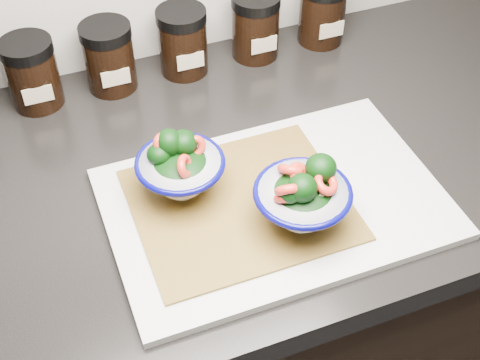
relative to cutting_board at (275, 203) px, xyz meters
name	(u,v)px	position (x,y,z in m)	size (l,w,h in m)	color
cabinet	(189,350)	(-0.11, 0.10, -0.48)	(3.43, 0.58, 0.86)	black
countertop	(173,187)	(-0.11, 0.10, -0.03)	(3.50, 0.60, 0.04)	black
cutting_board	(275,203)	(0.00, 0.00, 0.00)	(0.45, 0.30, 0.01)	silver
bamboo_mat	(240,204)	(-0.05, 0.01, 0.01)	(0.28, 0.24, 0.00)	olive
bowl_left	(180,169)	(-0.11, 0.06, 0.05)	(0.12, 0.12, 0.09)	white
bowl_right	(302,199)	(0.01, -0.05, 0.05)	(0.13, 0.13, 0.10)	white
spice_jar_b	(32,73)	(-0.26, 0.34, 0.05)	(0.08, 0.08, 0.11)	black
spice_jar_c	(109,57)	(-0.14, 0.34, 0.05)	(0.08, 0.08, 0.11)	black
spice_jar_d	(183,41)	(-0.02, 0.34, 0.05)	(0.08, 0.08, 0.11)	black
spice_jar_e	(255,26)	(0.11, 0.34, 0.05)	(0.08, 0.08, 0.11)	black
spice_jar_f	(322,12)	(0.24, 0.34, 0.05)	(0.08, 0.08, 0.11)	black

